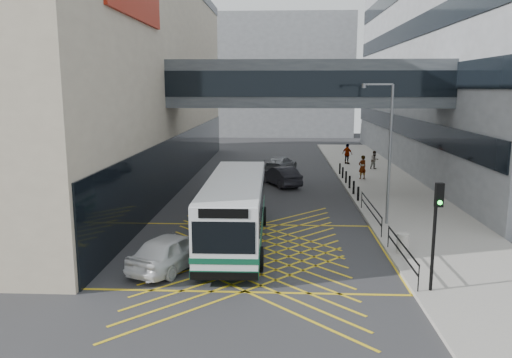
# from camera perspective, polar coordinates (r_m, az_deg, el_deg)

# --- Properties ---
(ground) EXTENTS (120.00, 120.00, 0.00)m
(ground) POSITION_cam_1_polar(r_m,az_deg,el_deg) (22.63, -0.49, -8.33)
(ground) COLOR #333335
(building_whsmith) EXTENTS (24.17, 42.00, 16.00)m
(building_whsmith) POSITION_cam_1_polar(r_m,az_deg,el_deg) (42.04, -24.86, 10.45)
(building_whsmith) COLOR #BEAF94
(building_whsmith) RESTS_ON ground
(building_far) EXTENTS (28.00, 16.00, 18.00)m
(building_far) POSITION_cam_1_polar(r_m,az_deg,el_deg) (81.48, 0.50, 11.60)
(building_far) COLOR gray
(building_far) RESTS_ON ground
(skybridge) EXTENTS (20.00, 4.10, 3.00)m
(skybridge) POSITION_cam_1_polar(r_m,az_deg,el_deg) (33.45, 5.91, 10.74)
(skybridge) COLOR #43484D
(skybridge) RESTS_ON ground
(pavement) EXTENTS (6.00, 54.00, 0.16)m
(pavement) POSITION_cam_1_polar(r_m,az_deg,el_deg) (37.91, 14.54, -0.87)
(pavement) COLOR #A09B92
(pavement) RESTS_ON ground
(box_junction) EXTENTS (12.00, 9.00, 0.01)m
(box_junction) POSITION_cam_1_polar(r_m,az_deg,el_deg) (22.63, -0.49, -8.32)
(box_junction) COLOR gold
(box_junction) RESTS_ON ground
(bus) EXTENTS (2.90, 11.12, 3.11)m
(bus) POSITION_cam_1_polar(r_m,az_deg,el_deg) (23.54, -2.36, -3.37)
(bus) COLOR silver
(bus) RESTS_ON ground
(car_white) EXTENTS (3.69, 5.12, 1.51)m
(car_white) POSITION_cam_1_polar(r_m,az_deg,el_deg) (20.75, -9.54, -8.03)
(car_white) COLOR white
(car_white) RESTS_ON ground
(car_dark) EXTENTS (3.57, 4.92, 1.44)m
(car_dark) POSITION_cam_1_polar(r_m,az_deg,el_deg) (37.59, 2.87, 0.35)
(car_dark) COLOR black
(car_dark) RESTS_ON ground
(car_silver) EXTENTS (3.25, 4.84, 1.39)m
(car_silver) POSITION_cam_1_polar(r_m,az_deg,el_deg) (44.12, 2.86, 1.81)
(car_silver) COLOR gray
(car_silver) RESTS_ON ground
(traffic_light) EXTENTS (0.29, 0.46, 3.93)m
(traffic_light) POSITION_cam_1_polar(r_m,az_deg,el_deg) (18.34, 19.90, -4.58)
(traffic_light) COLOR black
(traffic_light) RESTS_ON pavement
(street_lamp) EXTENTS (1.63, 0.73, 7.32)m
(street_lamp) POSITION_cam_1_polar(r_m,az_deg,el_deg) (26.75, 14.73, 3.76)
(street_lamp) COLOR slate
(street_lamp) RESTS_ON pavement
(litter_bin) EXTENTS (0.51, 0.51, 0.89)m
(litter_bin) POSITION_cam_1_polar(r_m,az_deg,el_deg) (22.73, 16.41, -7.07)
(litter_bin) COLOR #ADA89E
(litter_bin) RESTS_ON pavement
(kerb_railings) EXTENTS (0.05, 12.54, 1.00)m
(kerb_railings) POSITION_cam_1_polar(r_m,az_deg,el_deg) (24.54, 14.30, -5.02)
(kerb_railings) COLOR black
(kerb_railings) RESTS_ON pavement
(bollards) EXTENTS (0.14, 10.14, 0.90)m
(bollards) POSITION_cam_1_polar(r_m,az_deg,el_deg) (37.34, 10.45, -0.05)
(bollards) COLOR black
(bollards) RESTS_ON pavement
(pedestrian_a) EXTENTS (0.90, 0.81, 1.86)m
(pedestrian_a) POSITION_cam_1_polar(r_m,az_deg,el_deg) (40.20, 12.06, 1.33)
(pedestrian_a) COLOR gray
(pedestrian_a) RESTS_ON pavement
(pedestrian_b) EXTENTS (0.89, 0.70, 1.60)m
(pedestrian_b) POSITION_cam_1_polar(r_m,az_deg,el_deg) (45.37, 13.39, 2.12)
(pedestrian_b) COLOR gray
(pedestrian_b) RESTS_ON pavement
(pedestrian_c) EXTENTS (1.18, 1.16, 1.89)m
(pedestrian_c) POSITION_cam_1_polar(r_m,az_deg,el_deg) (47.92, 10.40, 2.83)
(pedestrian_c) COLOR gray
(pedestrian_c) RESTS_ON pavement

